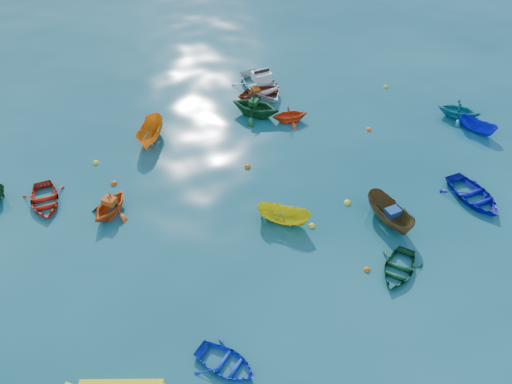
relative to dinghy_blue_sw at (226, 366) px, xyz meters
name	(u,v)px	position (x,y,z in m)	size (l,w,h in m)	color
ground	(302,259)	(5.53, 3.49, 0.00)	(160.00, 160.00, 0.00)	#0B4051
dinghy_blue_sw	(226,366)	(0.00, 0.00, 0.00)	(1.90, 2.65, 0.55)	#112EDA
sampan_brown_mid	(388,222)	(10.87, 3.74, 0.00)	(1.26, 3.34, 1.29)	brown
dinghy_blue_se	(472,199)	(16.08, 3.10, 0.00)	(2.56, 3.59, 0.74)	#0D0DA6
dinghy_orange_w	(112,213)	(-1.89, 10.76, 0.00)	(2.23, 2.59, 1.36)	#DB5414
sampan_yellow_mid	(284,222)	(5.96, 6.12, 0.00)	(1.08, 2.85, 1.10)	yellow
dinghy_green_e	(397,271)	(9.18, 0.84, 0.00)	(2.00, 2.79, 0.58)	#0F4424
dinghy_cyan_se	(457,118)	(21.17, 9.69, 0.00)	(2.34, 2.71, 1.43)	#17768E
sampan_orange_n	(152,140)	(2.04, 16.26, 0.00)	(1.26, 3.35, 1.30)	orange
dinghy_green_n	(255,116)	(9.17, 15.92, 0.00)	(2.85, 3.31, 1.74)	#124F25
dinghy_red_ne	(257,96)	(10.45, 18.22, 0.00)	(2.13, 2.98, 0.62)	#9F2B0D
sampan_blue_far	(476,131)	(21.11, 7.92, 0.00)	(0.94, 2.49, 0.96)	#1019D2
dinghy_red_far	(46,203)	(-4.92, 13.15, 0.00)	(2.24, 3.14, 0.65)	red
dinghy_orange_far	(289,121)	(10.89, 14.30, 0.00)	(2.03, 2.35, 1.24)	#CE4013
motorboat_white	(261,90)	(11.06, 18.75, 0.00)	(3.43, 4.79, 1.59)	silver
tarp_blue_a	(393,212)	(10.87, 3.59, 0.82)	(0.72, 0.54, 0.35)	navy
tarp_orange_a	(109,201)	(-1.86, 10.80, 0.85)	(0.68, 0.52, 0.33)	#C05113
tarp_green_b	(254,102)	(9.10, 16.00, 1.03)	(0.68, 0.51, 0.33)	#104318
tarp_orange_b	(256,90)	(10.35, 18.23, 0.46)	(0.64, 0.48, 0.31)	#B94D13
buoy_ye_a	(312,226)	(7.13, 5.21, 0.00)	(0.34, 0.34, 0.34)	yellow
buoy_or_b	(367,270)	(7.94, 1.56, 0.00)	(0.32, 0.32, 0.32)	#DC600C
buoy_ye_b	(121,201)	(-1.21, 11.53, 0.00)	(0.34, 0.34, 0.34)	yellow
buoy_or_c	(114,184)	(-1.18, 13.10, 0.00)	(0.38, 0.38, 0.38)	#D54D0B
buoy_ye_c	(347,203)	(9.77, 5.87, 0.00)	(0.38, 0.38, 0.38)	yellow
buoy_or_d	(369,130)	(15.01, 11.13, 0.00)	(0.33, 0.33, 0.33)	#FF5A0D
buoy_ye_d	(96,163)	(-1.66, 15.47, 0.00)	(0.35, 0.35, 0.35)	yellow
buoy_or_e	(248,167)	(6.27, 11.12, 0.00)	(0.38, 0.38, 0.38)	#D15D0B
buoy_ye_e	(386,87)	(19.44, 15.12, 0.00)	(0.33, 0.33, 0.33)	yellow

